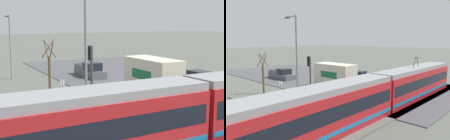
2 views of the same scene
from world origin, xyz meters
The scene contains 12 objects.
ground_plane centered at (0.00, 0.00, 0.00)m, with size 320.00×320.00×0.00m, color #565B51.
road_surface centered at (0.00, 0.00, 0.04)m, with size 18.79×44.33×0.08m.
light_rail_tram centered at (8.50, 17.30, 1.77)m, with size 30.63×2.66×4.62m.
box_truck centered at (4.33, 8.90, 1.65)m, with size 2.50×10.21×3.40m.
pickup_truck centered at (5.15, -4.36, 0.76)m, with size 1.95×5.65×1.80m.
sedan_car_0 centered at (-2.63, 6.15, 0.73)m, with size 1.88×4.58×1.57m.
sedan_car_1 centered at (-4.10, -2.15, 0.68)m, with size 1.89×4.71×1.45m.
traffic_light_pole centered at (12.41, 11.92, 3.36)m, with size 0.28×0.47×5.18m.
street_tree centered at (12.45, 2.87, 2.35)m, with size 1.22×1.01×5.17m.
street_lamp_near_crossing centered at (13.90, -7.58, 4.39)m, with size 0.36×1.95×7.55m.
street_lamp_mid_block centered at (11.17, 8.04, 5.34)m, with size 0.36×1.95×9.40m.
no_parking_sign centered at (12.81, 7.41, 1.37)m, with size 0.32×0.08×2.25m.
Camera 1 is at (20.68, 30.13, 6.65)m, focal length 50.00 mm.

